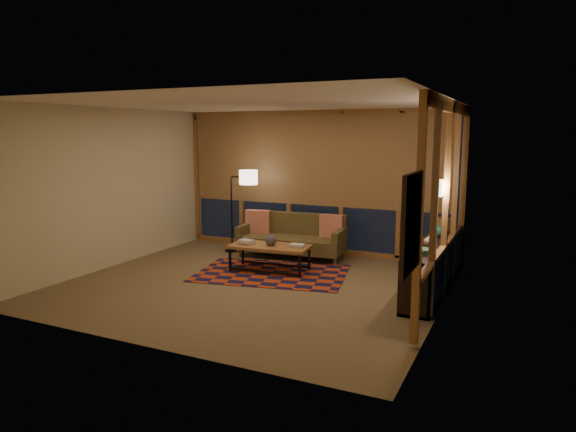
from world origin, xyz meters
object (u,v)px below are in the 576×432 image
at_px(floor_lamp, 232,211).
at_px(sofa, 292,236).
at_px(coffee_table, 270,258).
at_px(bookshelf, 434,264).

bearing_deg(floor_lamp, sofa, -2.59).
relative_size(sofa, floor_lamp, 1.20).
distance_m(coffee_table, bookshelf, 2.63).
relative_size(coffee_table, floor_lamp, 0.83).
distance_m(sofa, bookshelf, 2.82).
xyz_separation_m(sofa, floor_lamp, (-1.26, -0.04, 0.41)).
bearing_deg(coffee_table, floor_lamp, 137.65).
xyz_separation_m(coffee_table, floor_lamp, (-1.33, 0.99, 0.58)).
distance_m(sofa, coffee_table, 1.05).
height_order(sofa, coffee_table, sofa).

